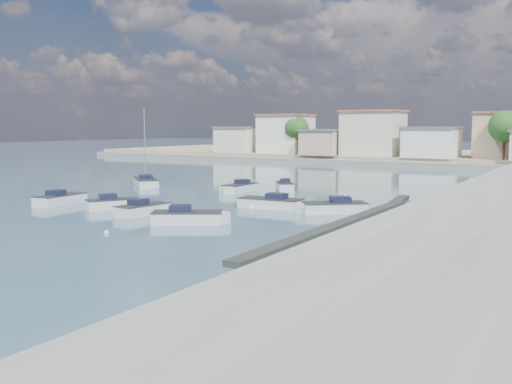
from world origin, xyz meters
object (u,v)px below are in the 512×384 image
motorboat_c (268,203)px  sailboat (145,182)px  motorboat_e (116,204)px  motorboat_f (284,186)px  motorboat_d (330,208)px  motorboat_g (238,189)px  motorboat_h (191,218)px  motorboat_a (63,200)px  motorboat_b (145,210)px

motorboat_c → sailboat: 22.84m
motorboat_e → sailboat: 18.77m
motorboat_e → motorboat_f: size_ratio=1.15×
motorboat_d → motorboat_e: bearing=-155.8°
motorboat_c → motorboat_g: 11.71m
motorboat_d → sailboat: size_ratio=0.58×
motorboat_g → sailboat: size_ratio=0.60×
motorboat_h → sailboat: 27.06m
motorboat_a → motorboat_f: 22.80m
motorboat_a → motorboat_b: same height
motorboat_e → motorboat_f: bearing=75.4°
motorboat_d → motorboat_e: (-15.95, -7.16, 0.00)m
motorboat_h → sailboat: (-20.45, 17.71, 0.03)m
motorboat_d → sailboat: sailboat is taller
motorboat_c → motorboat_d: (5.55, 0.23, -0.00)m
motorboat_a → sailboat: sailboat is taller
motorboat_b → motorboat_d: 14.38m
motorboat_g → sailboat: bearing=179.3°
motorboat_f → motorboat_g: (-3.00, -4.36, 0.00)m
motorboat_b → motorboat_e: (-4.20, 1.13, 0.00)m
motorboat_g → motorboat_c: bearing=-44.7°
motorboat_b → motorboat_e: bearing=165.0°
motorboat_e → sailboat: sailboat is taller
motorboat_f → motorboat_a: bearing=-119.7°
motorboat_b → motorboat_g: size_ratio=0.91×
motorboat_a → motorboat_e: same height
motorboat_g → motorboat_d: bearing=-30.0°
motorboat_f → motorboat_h: bearing=-78.3°
motorboat_a → motorboat_d: bearing=18.6°
motorboat_d → motorboat_h: (-6.33, -9.55, 0.00)m
motorboat_a → motorboat_e: size_ratio=1.14×
sailboat → motorboat_h: bearing=-40.9°
motorboat_c → motorboat_e: size_ratio=1.30×
sailboat → motorboat_f: bearing=14.8°
motorboat_c → motorboat_g: size_ratio=1.10×
motorboat_d → motorboat_a: bearing=-161.4°
motorboat_c → motorboat_e: same height
motorboat_a → sailboat: bearing=106.5°
motorboat_d → motorboat_e: same height
motorboat_e → motorboat_h: size_ratio=0.89×
motorboat_g → motorboat_f: bearing=55.4°
motorboat_d → motorboat_g: bearing=150.0°
motorboat_c → motorboat_h: 9.35m
motorboat_d → motorboat_b: bearing=-144.8°
motorboat_c → sailboat: sailboat is taller
motorboat_f → sailboat: (-15.92, -4.19, 0.03)m
motorboat_c → motorboat_d: bearing=2.4°
motorboat_c → motorboat_f: 13.67m
motorboat_g → sailboat: sailboat is taller
motorboat_a → motorboat_e: (6.21, 0.28, -0.00)m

